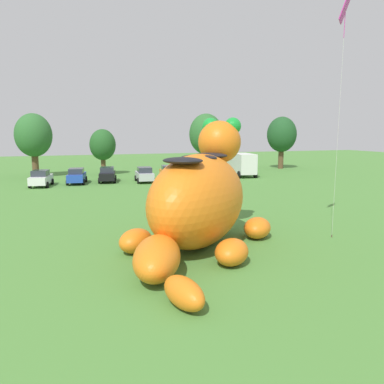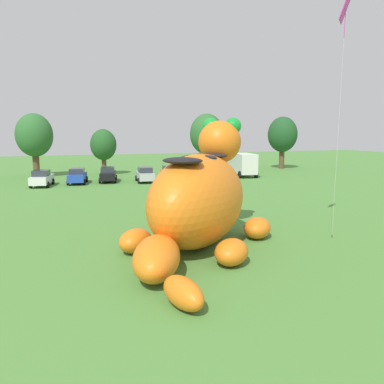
{
  "view_description": "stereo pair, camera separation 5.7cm",
  "coord_description": "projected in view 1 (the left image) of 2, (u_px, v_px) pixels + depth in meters",
  "views": [
    {
      "loc": [
        -6.81,
        -17.51,
        5.7
      ],
      "look_at": [
        -0.41,
        0.97,
        2.57
      ],
      "focal_mm": 35.23,
      "sensor_mm": 36.0,
      "label": 1
    },
    {
      "loc": [
        -6.75,
        -17.53,
        5.7
      ],
      "look_at": [
        -0.41,
        0.97,
        2.57
      ],
      "focal_mm": 35.23,
      "sensor_mm": 36.0,
      "label": 2
    }
  ],
  "objects": [
    {
      "name": "car_green",
      "position": [
        200.0,
        172.0,
        45.85
      ],
      "size": [
        2.4,
        4.31,
        1.72
      ],
      "color": "#1E7238",
      "rests_on": "ground"
    },
    {
      "name": "tethered_flying_kite",
      "position": [
        345.0,
        11.0,
        18.7
      ],
      "size": [
        1.13,
        1.13,
        12.59
      ],
      "color": "brown",
      "rests_on": "ground"
    },
    {
      "name": "car_white",
      "position": [
        41.0,
        178.0,
        39.67
      ],
      "size": [
        2.47,
        4.34,
        1.72
      ],
      "color": "white",
      "rests_on": "ground"
    },
    {
      "name": "ground_plane",
      "position": [
        206.0,
        243.0,
        19.44
      ],
      "size": [
        160.0,
        160.0,
        0.0
      ],
      "primitive_type": "plane",
      "color": "#4C8438"
    },
    {
      "name": "tree_left",
      "position": [
        33.0,
        136.0,
        47.12
      ],
      "size": [
        4.51,
        4.51,
        8.0
      ],
      "color": "brown",
      "rests_on": "ground"
    },
    {
      "name": "car_silver",
      "position": [
        144.0,
        175.0,
        43.1
      ],
      "size": [
        2.17,
        4.22,
        1.72
      ],
      "color": "#B7BABF",
      "rests_on": "ground"
    },
    {
      "name": "spectator_mid_field",
      "position": [
        207.0,
        189.0,
        32.42
      ],
      "size": [
        0.38,
        0.26,
        1.71
      ],
      "color": "black",
      "rests_on": "ground"
    },
    {
      "name": "car_blue",
      "position": [
        77.0,
        176.0,
        41.76
      ],
      "size": [
        2.41,
        4.31,
        1.72
      ],
      "color": "#2347B7",
      "rests_on": "ground"
    },
    {
      "name": "box_truck",
      "position": [
        242.0,
        164.0,
        48.91
      ],
      "size": [
        3.07,
        6.62,
        2.95
      ],
      "color": "silver",
      "rests_on": "ground"
    },
    {
      "name": "tree_centre",
      "position": [
        282.0,
        135.0,
        58.32
      ],
      "size": [
        4.52,
        4.52,
        8.02
      ],
      "color": "brown",
      "rests_on": "ground"
    },
    {
      "name": "tree_centre_left",
      "position": [
        206.0,
        135.0,
        51.25
      ],
      "size": [
        4.59,
        4.59,
        8.15
      ],
      "color": "brown",
      "rests_on": "ground"
    },
    {
      "name": "spectator_near_inflatable",
      "position": [
        171.0,
        177.0,
        41.15
      ],
      "size": [
        0.38,
        0.26,
        1.71
      ],
      "color": "#2D334C",
      "rests_on": "ground"
    },
    {
      "name": "car_black",
      "position": [
        107.0,
        174.0,
        43.2
      ],
      "size": [
        2.42,
        4.32,
        1.72
      ],
      "color": "black",
      "rests_on": "ground"
    },
    {
      "name": "car_orange",
      "position": [
        168.0,
        173.0,
        45.25
      ],
      "size": [
        2.36,
        4.29,
        1.72
      ],
      "color": "orange",
      "rests_on": "ground"
    },
    {
      "name": "giant_inflatable_creature",
      "position": [
        199.0,
        199.0,
        18.87
      ],
      "size": [
        9.15,
        12.12,
        6.52
      ],
      "color": "orange",
      "rests_on": "ground"
    },
    {
      "name": "tree_mid_left",
      "position": [
        103.0,
        145.0,
        49.83
      ],
      "size": [
        3.42,
        3.42,
        6.06
      ],
      "color": "brown",
      "rests_on": "ground"
    }
  ]
}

